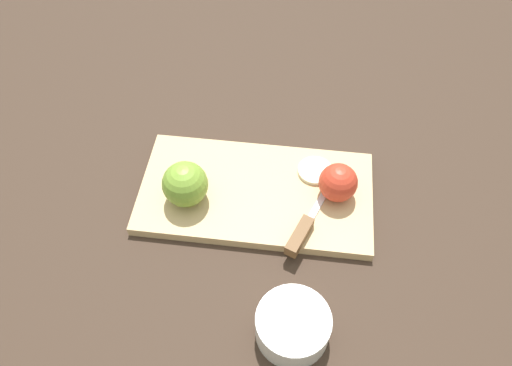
{
  "coord_description": "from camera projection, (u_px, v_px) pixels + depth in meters",
  "views": [
    {
      "loc": [
        0.16,
        -0.51,
        0.74
      ],
      "look_at": [
        0.0,
        0.0,
        0.04
      ],
      "focal_mm": 35.0,
      "sensor_mm": 36.0,
      "label": 1
    }
  ],
  "objects": [
    {
      "name": "apple_slice",
      "position": [
        315.0,
        171.0,
        0.92
      ],
      "size": [
        0.06,
        0.06,
        0.01
      ],
      "color": "beige",
      "rests_on": "cutting_board"
    },
    {
      "name": "ground_plane",
      "position": [
        256.0,
        196.0,
        0.91
      ],
      "size": [
        4.0,
        4.0,
        0.0
      ],
      "primitive_type": "plane",
      "color": "#38281E"
    },
    {
      "name": "knife",
      "position": [
        301.0,
        233.0,
        0.83
      ],
      "size": [
        0.05,
        0.16,
        0.02
      ],
      "rotation": [
        0.0,
        0.0,
        1.38
      ],
      "color": "silver",
      "rests_on": "cutting_board"
    },
    {
      "name": "apple_half_right",
      "position": [
        338.0,
        183.0,
        0.86
      ],
      "size": [
        0.07,
        0.07,
        0.07
      ],
      "rotation": [
        0.0,
        0.0,
        0.67
      ],
      "color": "red",
      "rests_on": "cutting_board"
    },
    {
      "name": "cutting_board",
      "position": [
        256.0,
        193.0,
        0.9
      ],
      "size": [
        0.45,
        0.29,
        0.02
      ],
      "color": "tan",
      "rests_on": "ground_plane"
    },
    {
      "name": "bowl",
      "position": [
        293.0,
        325.0,
        0.73
      ],
      "size": [
        0.11,
        0.11,
        0.05
      ],
      "color": "silver",
      "rests_on": "ground_plane"
    },
    {
      "name": "apple_half_left",
      "position": [
        185.0,
        184.0,
        0.85
      ],
      "size": [
        0.08,
        0.08,
        0.08
      ],
      "rotation": [
        0.0,
        0.0,
        3.0
      ],
      "color": "olive",
      "rests_on": "cutting_board"
    }
  ]
}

